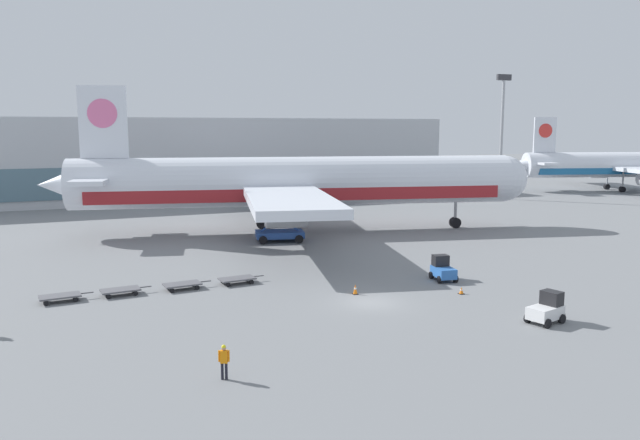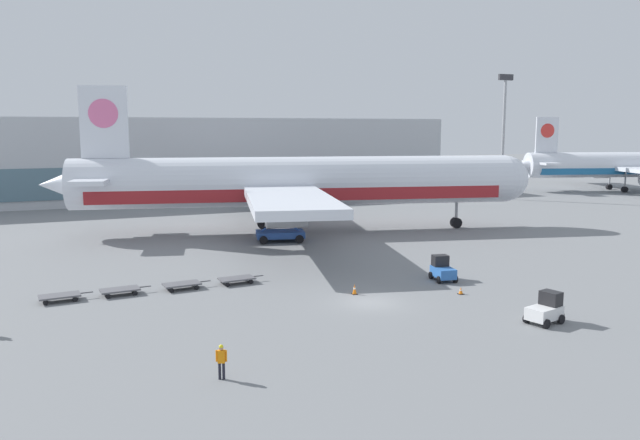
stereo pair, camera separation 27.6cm
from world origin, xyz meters
name	(u,v)px [view 2 (the right image)]	position (x,y,z in m)	size (l,w,h in m)	color
ground_plane	(370,303)	(0.00, 0.00, 0.00)	(400.00, 400.00, 0.00)	slate
terminal_building	(199,158)	(2.83, 73.49, 6.99)	(90.00, 18.20, 14.00)	#B2B7BC
light_mast	(504,127)	(50.71, 49.61, 12.49)	(2.80, 0.50, 21.38)	#9EA0A5
airplane_main	(292,184)	(5.17, 30.64, 5.84)	(57.23, 48.57, 17.00)	silver
airplane_distant	(632,166)	(83.87, 51.74, 4.94)	(47.79, 40.84, 14.38)	silver
scissor_lift_loader	(280,225)	(1.90, 25.56, 1.83)	(5.74, 4.36, 4.66)	#284C99
baggage_tug_foreground	(442,270)	(8.52, 3.69, 0.88)	(1.97, 2.64, 2.00)	#2D66B7
baggage_tug_mid	(546,310)	(8.35, -8.44, 0.88)	(2.71, 2.14, 2.00)	silver
baggage_dolly_lead	(60,296)	(-20.52, 8.79, 0.39)	(3.76, 1.75, 0.48)	#56565B
baggage_dolly_second	(120,290)	(-16.35, 8.93, 0.39)	(3.76, 1.75, 0.48)	#56565B
baggage_dolly_third	(182,284)	(-11.76, 8.87, 0.39)	(3.76, 1.75, 0.48)	#56565B
baggage_dolly_trail	(237,279)	(-7.38, 8.97, 0.39)	(3.76, 1.75, 0.48)	#56565B
ground_crew_far	(221,359)	(-13.02, -9.48, 1.07)	(0.54, 0.34, 1.80)	black
traffic_cone_near	(355,289)	(-0.03, 2.46, 0.39)	(0.40, 0.40, 0.79)	black
traffic_cone_far	(461,291)	(7.38, -0.56, 0.26)	(0.40, 0.40, 0.54)	black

